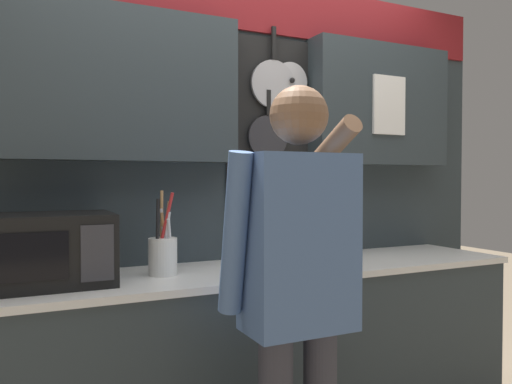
{
  "coord_description": "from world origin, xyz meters",
  "views": [
    {
      "loc": [
        -1.03,
        -2.07,
        1.35
      ],
      "look_at": [
        0.05,
        0.18,
        1.28
      ],
      "focal_mm": 35.0,
      "sensor_mm": 36.0,
      "label": 1
    }
  ],
  "objects": [
    {
      "name": "knife_block",
      "position": [
        0.29,
        0.01,
        1.03
      ],
      "size": [
        0.12,
        0.16,
        0.24
      ],
      "color": "brown",
      "rests_on": "base_cabinet_counter"
    },
    {
      "name": "back_wall_unit",
      "position": [
        -0.01,
        0.25,
        1.47
      ],
      "size": [
        3.17,
        0.22,
        2.39
      ],
      "color": "#2D383D",
      "rests_on": "ground_plane"
    },
    {
      "name": "person",
      "position": [
        -0.15,
        -0.57,
        0.99
      ],
      "size": [
        0.54,
        0.6,
        1.67
      ],
      "color": "#383842",
      "rests_on": "ground_plane"
    },
    {
      "name": "microwave",
      "position": [
        -0.95,
        0.01,
        1.07
      ],
      "size": [
        0.54,
        0.37,
        0.28
      ],
      "color": "black",
      "rests_on": "base_cabinet_counter"
    },
    {
      "name": "utensil_crock",
      "position": [
        -0.47,
        0.01,
        1.03
      ],
      "size": [
        0.12,
        0.12,
        0.36
      ],
      "color": "white",
      "rests_on": "base_cabinet_counter"
    },
    {
      "name": "base_cabinet_counter",
      "position": [
        0.0,
        -0.0,
        0.46
      ],
      "size": [
        2.6,
        0.58,
        0.93
      ],
      "color": "#2D383D",
      "rests_on": "ground_plane"
    }
  ]
}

